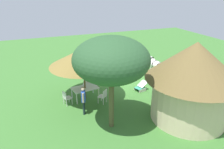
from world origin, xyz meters
TOP-DOWN VIEW (x-y plane):
  - ground_plane at (0.00, 0.00)m, footprint 36.00×36.00m
  - thatched_hut at (-1.29, 5.37)m, footprint 4.80×4.80m
  - shade_umbrella at (3.29, 1.26)m, footprint 4.08×4.08m
  - patio_dining_table at (3.29, 1.26)m, footprint 1.72×1.21m
  - patio_chair_near_hut at (2.42, 2.27)m, footprint 0.61×0.61m
  - patio_chair_west_end at (2.86, 0.00)m, footprint 0.55×0.54m
  - patio_chair_east_end at (4.56, 1.68)m, footprint 0.54×0.55m
  - guest_beside_umbrella at (3.81, 2.99)m, footprint 0.33×0.57m
  - standing_watcher at (-2.68, -3.22)m, footprint 0.39×0.59m
  - striped_lounge_chair at (-0.53, 1.56)m, footprint 0.92×0.71m
  - zebra_nearest_camera at (-2.72, 0.01)m, footprint 0.75×2.10m
  - zebra_by_umbrella at (2.25, -1.62)m, footprint 1.64×1.94m
  - acacia_tree_far_lawn at (2.80, 4.60)m, footprint 3.54×3.54m
  - brick_patio_kerb at (3.06, -3.82)m, footprint 0.49×2.81m

SIDE VIEW (x-z plane):
  - ground_plane at x=0.00m, z-range 0.00..0.00m
  - brick_patio_kerb at x=3.06m, z-range 0.00..0.08m
  - striped_lounge_chair at x=-0.53m, z-range -0.05..0.56m
  - patio_chair_near_hut at x=2.42m, z-range 0.07..0.97m
  - patio_chair_west_end at x=2.86m, z-range 0.07..0.97m
  - patio_chair_east_end at x=4.56m, z-range 0.07..0.97m
  - patio_dining_table at x=3.29m, z-range 0.30..1.04m
  - zebra_by_umbrella at x=2.25m, z-range 0.20..1.67m
  - guest_beside_umbrella at x=3.81m, z-range 0.17..1.82m
  - zebra_nearest_camera at x=-2.72m, z-range 0.23..1.79m
  - standing_watcher at x=-2.68m, z-range 0.18..1.94m
  - thatched_hut at x=-1.29m, z-range 0.23..4.43m
  - shade_umbrella at x=3.29m, z-range 1.11..4.40m
  - acacia_tree_far_lawn at x=2.80m, z-range 1.24..5.88m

